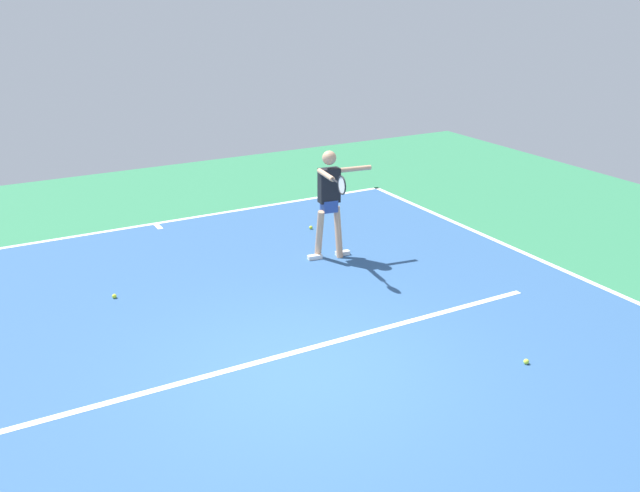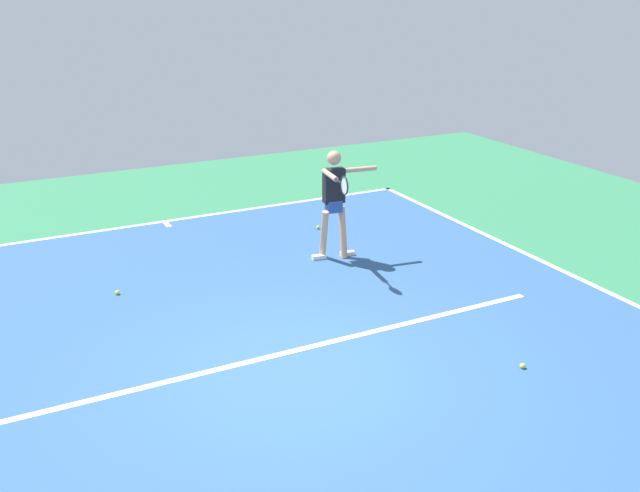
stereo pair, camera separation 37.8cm
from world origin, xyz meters
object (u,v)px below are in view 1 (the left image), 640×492
Objects in this scene: tennis_ball_centre_court at (114,296)px; tennis_player at (330,197)px; tennis_ball_near_service_line at (526,362)px; tennis_ball_near_player at (311,227)px.

tennis_player is at bearing 177.80° from tennis_ball_centre_court.
tennis_ball_near_service_line is 5.63m from tennis_ball_near_player.
tennis_ball_centre_court is 5.84m from tennis_ball_near_service_line.
tennis_ball_near_service_line is at bearing 102.46° from tennis_player.
tennis_player reaches higher than tennis_ball_centre_court.
tennis_ball_centre_court is at bearing 5.48° from tennis_player.
tennis_ball_near_player is (-0.41, -1.43, -1.03)m from tennis_player.
tennis_player is at bearing 74.15° from tennis_ball_near_player.
tennis_ball_near_player is at bearing -98.18° from tennis_player.
tennis_ball_near_service_line is (-0.35, 4.20, -1.03)m from tennis_player.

